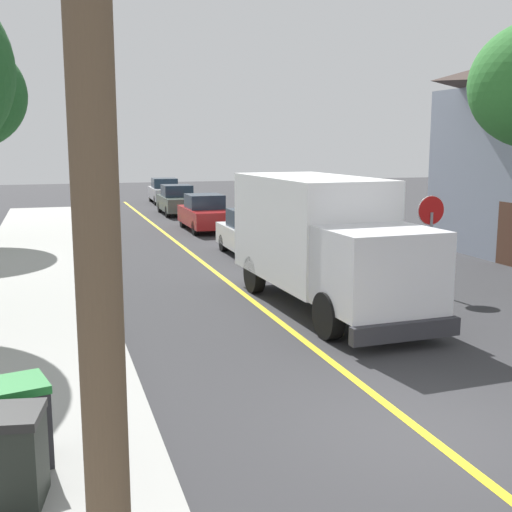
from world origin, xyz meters
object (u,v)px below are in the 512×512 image
trash_bin_front (14,457)px  box_truck (322,236)px  utility_pole (91,107)px  parked_car_furthest (165,191)px  trash_bin_middle (21,422)px  parked_car_near (254,234)px  stop_sign (431,225)px  parked_car_far (177,201)px  parked_car_mid (205,213)px

trash_bin_front → box_truck: bearing=47.8°
utility_pole → parked_car_furthest: bearing=79.8°
utility_pole → trash_bin_middle: bearing=102.4°
parked_car_near → trash_bin_middle: (-7.39, -14.04, -0.11)m
stop_sign → trash_bin_front: bearing=-141.8°
parked_car_far → trash_bin_middle: size_ratio=4.17×
parked_car_mid → trash_bin_middle: bearing=-108.9°
parked_car_near → parked_car_furthest: same height
parked_car_mid → trash_bin_middle: 22.61m
box_truck → trash_bin_middle: size_ratio=6.86×
trash_bin_front → stop_sign: (10.25, 8.05, 1.17)m
parked_car_mid → trash_bin_front: bearing=-108.2°
trash_bin_front → parked_car_mid: bearing=71.8°
box_truck → parked_car_mid: (0.50, 14.77, -0.97)m
box_truck → parked_car_mid: 14.81m
box_truck → utility_pole: (-6.03, -10.13, 2.51)m
parked_car_mid → parked_car_furthest: 14.45m
parked_car_far → trash_bin_middle: (-7.36, -28.58, -0.11)m
trash_bin_front → parked_car_furthest: bearing=77.8°
box_truck → stop_sign: (3.40, 0.50, 0.09)m
trash_bin_middle → stop_sign: stop_sign is taller
trash_bin_front → stop_sign: bearing=38.2°
parked_car_mid → trash_bin_middle: (-7.31, -21.40, -0.11)m
trash_bin_middle → parked_car_furthest: bearing=77.6°
parked_car_far → parked_car_furthest: bearing=85.9°
parked_car_far → utility_pole: (-6.59, -32.09, 3.48)m
utility_pole → trash_bin_front: bearing=107.4°
box_truck → parked_car_mid: size_ratio=1.65×
trash_bin_front → parked_car_far: bearing=75.9°
box_truck → parked_car_furthest: bearing=87.9°
trash_bin_middle → utility_pole: utility_pole is taller
box_truck → trash_bin_middle: 9.56m
parked_car_mid → utility_pole: bearing=-104.7°
parked_car_near → stop_sign: bearing=-67.8°
parked_car_furthest → trash_bin_middle: 36.70m
parked_car_near → parked_car_furthest: bearing=88.7°
trash_bin_middle → stop_sign: 12.51m
parked_car_far → parked_car_furthest: (0.52, 7.26, 0.00)m
parked_car_near → parked_car_far: bearing=90.1°
parked_car_far → utility_pole: 32.94m
box_truck → trash_bin_front: box_truck is taller
parked_car_far → utility_pole: size_ratio=0.54×
parked_car_mid → trash_bin_front: 23.50m
parked_car_furthest → utility_pole: bearing=-100.2°
parked_car_mid → utility_pole: size_ratio=0.53×
parked_car_far → parked_car_furthest: size_ratio=0.99×
parked_car_far → trash_bin_middle: parked_car_far is taller
parked_car_mid → parked_car_furthest: (0.57, 14.44, 0.00)m
box_truck → parked_car_furthest: box_truck is taller
box_truck → parked_car_far: (0.56, 21.96, -0.97)m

